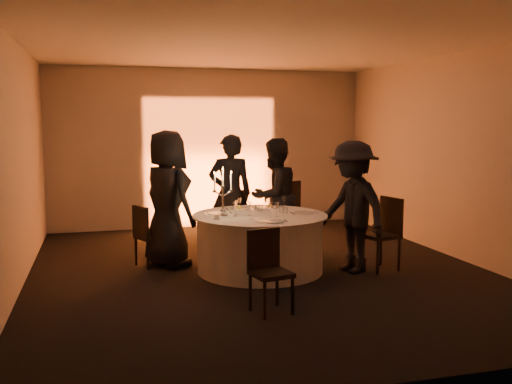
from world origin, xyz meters
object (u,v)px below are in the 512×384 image
object	(u,v)px
chair_back_left	(233,214)
guest_right	(353,207)
chair_right	(385,229)
candelabra	(223,199)
banquet_table	(260,243)
guest_back_left	(230,194)
guest_left	(168,199)
guest_back_right	(274,196)
chair_front	(268,266)
chair_back_right	(285,209)
coffee_cup	(217,217)
chair_left	(147,233)

from	to	relation	value
chair_back_left	guest_right	bearing A→B (deg)	118.36
chair_right	candelabra	bearing A→B (deg)	-111.57
chair_back_left	chair_right	world-z (taller)	chair_right
banquet_table	guest_back_left	xyz separation A→B (m)	(-0.13, 1.20, 0.52)
guest_left	candelabra	xyz separation A→B (m)	(0.64, -0.66, 0.05)
guest_left	guest_back_right	distance (m)	1.69
guest_back_right	chair_front	bearing A→B (deg)	44.11
banquet_table	chair_back_right	world-z (taller)	chair_back_right
banquet_table	chair_back_left	world-z (taller)	chair_back_left
chair_back_right	guest_right	xyz separation A→B (m)	(0.35, -1.82, 0.28)
chair_front	candelabra	distance (m)	1.64
coffee_cup	candelabra	distance (m)	0.29
chair_left	guest_left	world-z (taller)	guest_left
coffee_cup	candelabra	world-z (taller)	candelabra
guest_right	chair_right	bearing A→B (deg)	73.25
guest_right	candelabra	size ratio (longest dim) A/B	2.69
banquet_table	chair_back_right	xyz separation A→B (m)	(0.83, 1.47, 0.21)
chair_left	chair_back_right	distance (m)	2.42
candelabra	banquet_table	bearing A→B (deg)	3.59
chair_left	chair_back_right	world-z (taller)	chair_back_right
guest_back_left	chair_left	bearing A→B (deg)	28.74
guest_left	guest_back_left	bearing A→B (deg)	-88.88
chair_back_right	chair_front	world-z (taller)	chair_back_right
banquet_table	chair_back_right	distance (m)	1.71
banquet_table	guest_left	world-z (taller)	guest_left
chair_front	chair_back_right	bearing A→B (deg)	56.83
guest_back_left	candelabra	distance (m)	1.29
banquet_table	chair_back_right	bearing A→B (deg)	60.46
chair_right	guest_right	bearing A→B (deg)	-103.44
chair_left	banquet_table	bearing A→B (deg)	-141.32
guest_left	coffee_cup	size ratio (longest dim) A/B	17.18
coffee_cup	candelabra	xyz separation A→B (m)	(0.12, 0.18, 0.20)
chair_right	chair_front	bearing A→B (deg)	-71.73
chair_front	candelabra	world-z (taller)	candelabra
chair_back_right	guest_back_left	world-z (taller)	guest_back_left
chair_front	guest_left	distance (m)	2.39
banquet_table	guest_back_left	bearing A→B (deg)	96.29
guest_back_left	coffee_cup	size ratio (longest dim) A/B	16.50
chair_left	coffee_cup	xyz separation A→B (m)	(0.81, -0.87, 0.32)
guest_back_left	coffee_cup	bearing A→B (deg)	76.99
guest_right	candelabra	xyz separation A→B (m)	(-1.69, 0.32, 0.12)
chair_left	guest_back_right	size ratio (longest dim) A/B	0.49
chair_left	guest_right	bearing A→B (deg)	-137.76
banquet_table	chair_back_left	size ratio (longest dim) A/B	1.98
chair_back_right	guest_back_right	size ratio (longest dim) A/B	0.60
guest_left	coffee_cup	xyz separation A→B (m)	(0.52, -0.84, -0.15)
banquet_table	chair_right	world-z (taller)	chair_right
chair_back_right	coffee_cup	size ratio (longest dim) A/B	9.56
chair_left	guest_back_right	xyz separation A→B (m)	(1.94, 0.31, 0.40)
chair_left	chair_front	distance (m)	2.49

